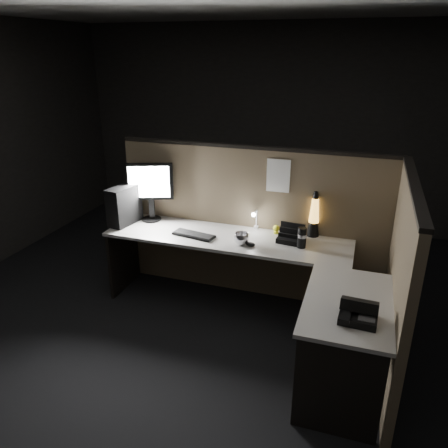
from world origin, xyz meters
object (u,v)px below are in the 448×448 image
(lava_lamp, at_px, (314,218))
(keyboard, at_px, (194,235))
(monitor, at_px, (150,186))
(pc_tower, at_px, (124,205))
(desk_phone, at_px, (358,312))

(lava_lamp, bearing_deg, keyboard, -161.10)
(monitor, xyz_separation_m, keyboard, (0.57, -0.26, -0.35))
(pc_tower, xyz_separation_m, desk_phone, (2.29, -1.01, -0.14))
(monitor, bearing_deg, desk_phone, -49.91)
(pc_tower, bearing_deg, lava_lamp, 18.93)
(pc_tower, xyz_separation_m, keyboard, (0.77, -0.09, -0.18))
(pc_tower, relative_size, lava_lamp, 0.88)
(pc_tower, distance_m, monitor, 0.32)
(keyboard, bearing_deg, monitor, 164.87)
(keyboard, bearing_deg, lava_lamp, 28.53)
(monitor, distance_m, lava_lamp, 1.63)
(monitor, relative_size, desk_phone, 2.28)
(monitor, bearing_deg, lava_lamp, -16.73)
(monitor, height_order, keyboard, monitor)
(monitor, height_order, lava_lamp, monitor)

